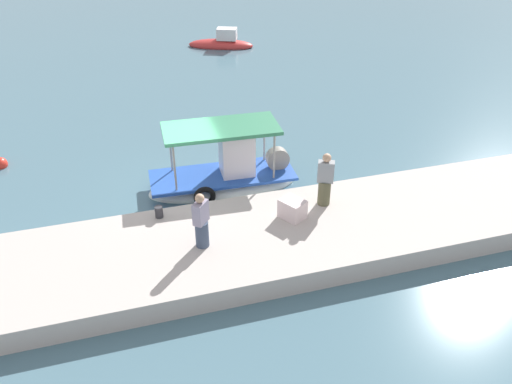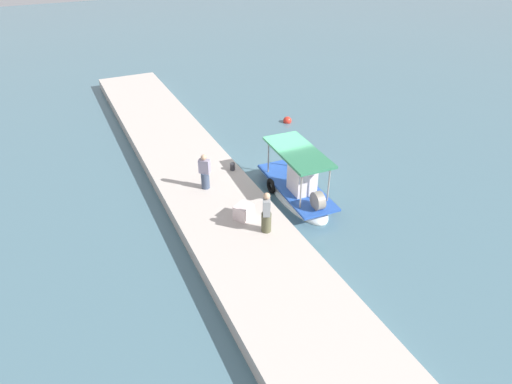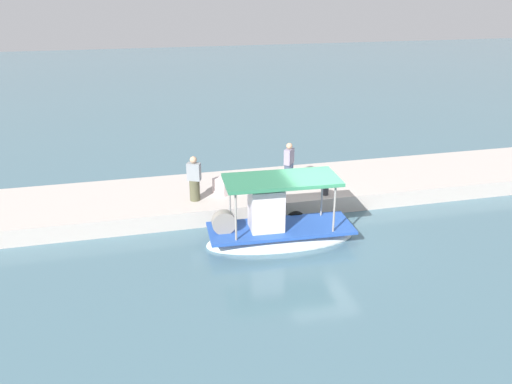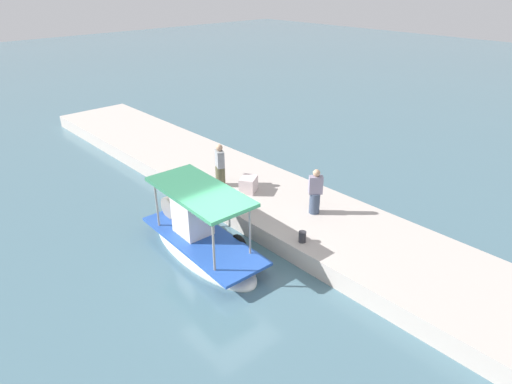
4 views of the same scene
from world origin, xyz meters
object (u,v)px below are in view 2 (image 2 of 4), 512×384
at_px(fisherman_by_crate, 205,173).
at_px(mooring_bollard, 232,167).
at_px(marker_buoy, 287,121).
at_px(cargo_crate, 243,211).
at_px(fisherman_near_bollard, 266,214).
at_px(main_fishing_boat, 297,188).

relative_size(fisherman_by_crate, mooring_bollard, 4.65).
bearing_deg(marker_buoy, cargo_crate, -38.18).
bearing_deg(fisherman_by_crate, fisherman_near_bollard, 14.31).
height_order(main_fishing_boat, marker_buoy, main_fishing_boat).
distance_m(fisherman_by_crate, cargo_crate, 2.93).
bearing_deg(mooring_bollard, fisherman_near_bollard, -7.94).
height_order(fisherman_by_crate, cargo_crate, fisherman_by_crate).
bearing_deg(fisherman_near_bollard, main_fishing_boat, 130.98).
xyz_separation_m(fisherman_near_bollard, cargo_crate, (-1.19, -0.44, -0.49)).
distance_m(main_fishing_boat, mooring_bollard, 3.33).
height_order(fisherman_near_bollard, cargo_crate, fisherman_near_bollard).
distance_m(fisherman_near_bollard, mooring_bollard, 5.08).
relative_size(fisherman_near_bollard, fisherman_by_crate, 1.04).
height_order(fisherman_by_crate, mooring_bollard, fisherman_by_crate).
xyz_separation_m(cargo_crate, marker_buoy, (-9.00, 7.07, -0.84)).
bearing_deg(main_fishing_boat, cargo_crate, -68.83).
height_order(fisherman_near_bollard, mooring_bollard, fisherman_near_bollard).
distance_m(main_fishing_boat, marker_buoy, 8.64).
xyz_separation_m(fisherman_near_bollard, marker_buoy, (-10.18, 6.64, -1.33)).
height_order(main_fishing_boat, fisherman_by_crate, main_fishing_boat).
relative_size(fisherman_near_bollard, mooring_bollard, 4.84).
distance_m(mooring_bollard, cargo_crate, 3.97).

